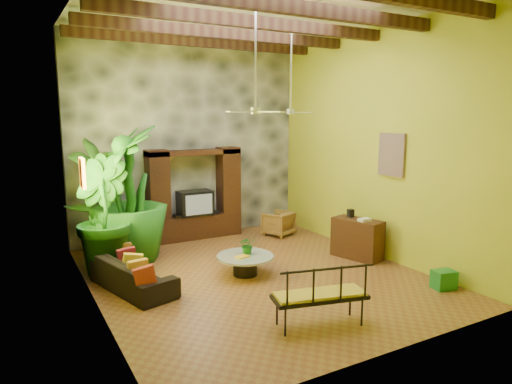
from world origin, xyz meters
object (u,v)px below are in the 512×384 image
iron_bench (323,293)px  tall_plant_a (101,198)px  ceiling_fan_back (291,102)px  sofa (133,275)px  entertainment_center (195,201)px  side_console (357,239)px  tall_plant_b (101,215)px  tall_plant_c (129,194)px  ceiling_fan_front (256,99)px  green_bin (444,280)px  coffee_table (245,262)px  wicker_armchair (278,223)px

iron_bench → tall_plant_a: bearing=125.5°
ceiling_fan_back → sofa: ceiling_fan_back is taller
entertainment_center → side_console: bearing=-52.8°
sofa → tall_plant_b: size_ratio=0.81×
entertainment_center → tall_plant_c: (-1.89, -0.98, 0.50)m
ceiling_fan_front → sofa: 3.84m
ceiling_fan_front → tall_plant_b: ceiling_fan_front is taller
tall_plant_a → ceiling_fan_back: bearing=-22.0°
tall_plant_c → green_bin: (4.54, -4.47, -1.29)m
iron_bench → side_console: 3.57m
ceiling_fan_front → coffee_table: ceiling_fan_front is taller
entertainment_center → side_console: 4.17m
ceiling_fan_back → coffee_table: size_ratio=1.65×
coffee_table → side_console: size_ratio=1.03×
tall_plant_b → entertainment_center: bearing=31.2°
ceiling_fan_back → green_bin: 4.89m
side_console → tall_plant_b: bearing=145.6°
ceiling_fan_front → sofa: ceiling_fan_front is taller
entertainment_center → tall_plant_a: size_ratio=0.91×
ceiling_fan_front → sofa: bearing=159.6°
wicker_armchair → tall_plant_a: (-4.35, 0.46, 1.00)m
ceiling_fan_back → entertainment_center: bearing=129.6°
ceiling_fan_back → tall_plant_b: ceiling_fan_back is taller
iron_bench → green_bin: iron_bench is taller
sofa → iron_bench: size_ratio=1.28×
entertainment_center → tall_plant_a: 2.39m
ceiling_fan_front → side_console: 4.02m
entertainment_center → ceiling_fan_back: size_ratio=1.29×
wicker_armchair → tall_plant_a: bearing=-28.7°
entertainment_center → coffee_table: bearing=-93.1°
wicker_armchair → side_console: side_console is taller
ceiling_fan_back → tall_plant_c: (-3.49, 0.95, -1.94)m
sofa → wicker_armchair: bearing=-80.9°
entertainment_center → coffee_table: (-0.17, -3.06, -0.71)m
ceiling_fan_front → green_bin: size_ratio=4.77×
iron_bench → side_console: iron_bench is taller
ceiling_fan_front → tall_plant_a: (-2.14, 3.19, -2.09)m
tall_plant_a → iron_bench: size_ratio=1.76×
sofa → green_bin: size_ratio=4.93×
sofa → wicker_armchair: (4.31, 1.96, 0.03)m
ceiling_fan_back → ceiling_fan_front: bearing=-138.4°
tall_plant_c → iron_bench: bearing=-70.1°
ceiling_fan_back → side_console: ceiling_fan_back is taller
ceiling_fan_front → side_console: size_ratio=1.71×
coffee_table → sofa: bearing=171.9°
ceiling_fan_back → wicker_armchair: bearing=70.3°
tall_plant_b → green_bin: (5.24, -3.89, -1.01)m
iron_bench → tall_plant_b: bearing=133.9°
tall_plant_a → tall_plant_c: tall_plant_c is taller
wicker_armchair → tall_plant_a: size_ratio=0.26×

